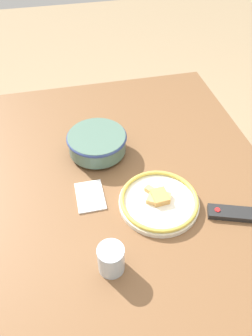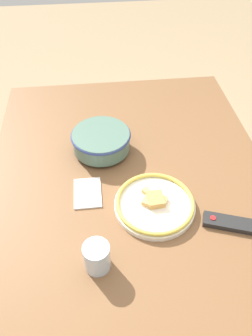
% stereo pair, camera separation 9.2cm
% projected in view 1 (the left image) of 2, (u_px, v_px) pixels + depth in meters
% --- Properties ---
extents(ground_plane, '(8.00, 8.00, 0.00)m').
position_uv_depth(ground_plane, '(132.00, 280.00, 1.67)').
color(ground_plane, '#9E8460').
extents(dining_table, '(1.44, 1.04, 0.71)m').
position_uv_depth(dining_table, '(134.00, 200.00, 1.21)').
color(dining_table, brown).
rests_on(dining_table, ground_plane).
extents(noodle_bowl, '(0.23, 0.23, 0.09)m').
position_uv_depth(noodle_bowl, '(97.00, 143.00, 1.26)').
color(noodle_bowl, '#4C6B5B').
rests_on(noodle_bowl, dining_table).
extents(food_plate, '(0.27, 0.27, 0.04)m').
position_uv_depth(food_plate, '(159.00, 201.00, 1.10)').
color(food_plate, silver).
rests_on(food_plate, dining_table).
extents(tv_remote, '(0.11, 0.20, 0.02)m').
position_uv_depth(tv_remote, '(238.00, 214.00, 1.07)').
color(tv_remote, black).
rests_on(tv_remote, dining_table).
extents(drinking_glass, '(0.08, 0.08, 0.09)m').
position_uv_depth(drinking_glass, '(111.00, 259.00, 0.91)').
color(drinking_glass, silver).
rests_on(drinking_glass, dining_table).
extents(folded_napkin, '(0.13, 0.09, 0.01)m').
position_uv_depth(folded_napkin, '(90.00, 196.00, 1.13)').
color(folded_napkin, white).
rests_on(folded_napkin, dining_table).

